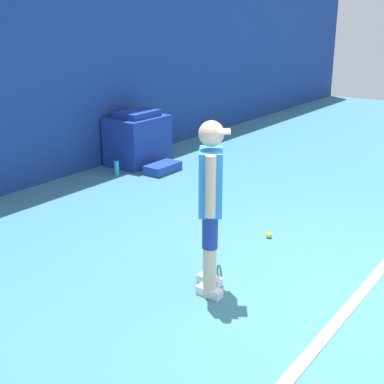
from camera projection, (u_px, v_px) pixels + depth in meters
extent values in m
plane|color=teal|center=(341.00, 300.00, 4.77)|extent=(24.00, 24.00, 0.00)
cube|color=white|center=(353.00, 303.00, 4.70)|extent=(21.60, 0.10, 0.01)
cylinder|color=beige|center=(210.00, 272.00, 4.77)|extent=(0.12, 0.12, 0.47)
cylinder|color=navy|center=(210.00, 232.00, 4.65)|extent=(0.14, 0.14, 0.29)
cube|color=white|center=(209.00, 292.00, 4.83)|extent=(0.10, 0.24, 0.08)
cylinder|color=beige|center=(210.00, 261.00, 4.97)|extent=(0.12, 0.12, 0.47)
cylinder|color=navy|center=(210.00, 223.00, 4.85)|extent=(0.14, 0.14, 0.29)
cube|color=white|center=(210.00, 280.00, 5.04)|extent=(0.10, 0.24, 0.08)
cube|color=#338CE0|center=(211.00, 182.00, 4.61)|extent=(0.39, 0.35, 0.57)
sphere|color=beige|center=(211.00, 134.00, 4.48)|extent=(0.22, 0.22, 0.22)
cube|color=white|center=(223.00, 131.00, 4.47)|extent=(0.22, 0.20, 0.02)
cylinder|color=beige|center=(210.00, 187.00, 4.42)|extent=(0.09, 0.09, 0.53)
cylinder|color=beige|center=(211.00, 173.00, 4.80)|extent=(0.09, 0.09, 0.53)
cylinder|color=black|center=(211.00, 198.00, 4.98)|extent=(0.19, 0.14, 0.03)
torus|color=black|center=(211.00, 189.00, 5.22)|extent=(0.29, 0.20, 0.33)
sphere|color=#D1E533|center=(269.00, 235.00, 6.08)|extent=(0.07, 0.07, 0.07)
cube|color=navy|center=(138.00, 140.00, 9.02)|extent=(0.98, 0.71, 0.80)
cube|color=navy|center=(137.00, 114.00, 8.88)|extent=(0.69, 0.49, 0.10)
cube|color=#1E3D99|center=(163.00, 168.00, 8.60)|extent=(0.62, 0.32, 0.14)
cylinder|color=#33ADD6|center=(117.00, 168.00, 8.44)|extent=(0.08, 0.08, 0.23)
cylinder|color=black|center=(116.00, 160.00, 8.40)|extent=(0.04, 0.04, 0.02)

